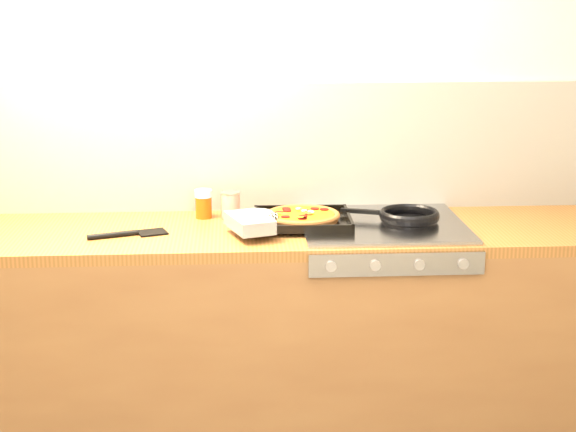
{
  "coord_description": "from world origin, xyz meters",
  "views": [
    {
      "loc": [
        -0.1,
        -2.01,
        1.75
      ],
      "look_at": [
        0.1,
        1.08,
        0.95
      ],
      "focal_mm": 55.0,
      "sensor_mm": 36.0,
      "label": 1
    }
  ],
  "objects": [
    {
      "name": "wooden_spoon",
      "position": [
        0.09,
        1.28,
        0.91
      ],
      "size": [
        0.29,
        0.13,
        0.02
      ],
      "color": "#9F6543",
      "rests_on": "counter_run"
    },
    {
      "name": "frying_pan",
      "position": [
        0.55,
        1.1,
        0.94
      ],
      "size": [
        0.39,
        0.28,
        0.04
      ],
      "color": "black",
      "rests_on": "stovetop"
    },
    {
      "name": "tomato_can",
      "position": [
        -0.11,
        1.25,
        0.95
      ],
      "size": [
        0.09,
        0.09,
        0.1
      ],
      "color": "#A6160D",
      "rests_on": "counter_run"
    },
    {
      "name": "black_spatula",
      "position": [
        -0.47,
        1.03,
        0.91
      ],
      "size": [
        0.28,
        0.14,
        0.02
      ],
      "color": "black",
      "rests_on": "counter_run"
    },
    {
      "name": "pizza_on_tray",
      "position": [
        0.1,
        1.09,
        0.94
      ],
      "size": [
        0.47,
        0.4,
        0.06
      ],
      "color": "black",
      "rests_on": "stovetop"
    },
    {
      "name": "room_shell",
      "position": [
        0.0,
        1.39,
        1.15
      ],
      "size": [
        3.2,
        3.2,
        3.2
      ],
      "color": "white",
      "rests_on": "ground"
    },
    {
      "name": "juice_glass",
      "position": [
        -0.21,
        1.27,
        0.96
      ],
      "size": [
        0.07,
        0.07,
        0.11
      ],
      "color": "#CF420C",
      "rests_on": "counter_run"
    },
    {
      "name": "stovetop",
      "position": [
        0.45,
        1.1,
        0.91
      ],
      "size": [
        0.6,
        0.56,
        0.02
      ],
      "primitive_type": "cube",
      "color": "#949599",
      "rests_on": "counter_run"
    },
    {
      "name": "counter_run",
      "position": [
        0.0,
        1.1,
        0.45
      ],
      "size": [
        3.2,
        0.62,
        0.9
      ],
      "color": "brown",
      "rests_on": "ground"
    }
  ]
}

